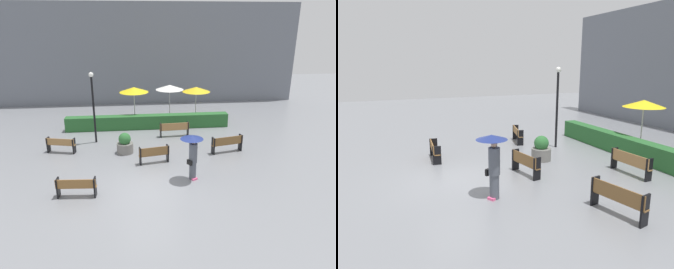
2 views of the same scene
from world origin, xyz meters
The scene contains 14 objects.
ground_plane centered at (0.00, 0.00, 0.00)m, with size 60.00×60.00×0.00m, color gray.
bench_far_left centered at (-4.57, 4.61, 0.52)m, with size 1.65×0.71×0.86m.
bench_mid_center centered at (0.47, 2.66, 0.53)m, with size 1.59×0.59×0.90m.
bench_near_left centered at (-2.96, -0.33, 0.50)m, with size 1.66×0.49×0.85m.
bench_far_right centered at (4.60, 3.65, 0.56)m, with size 1.83×0.70×0.94m.
bench_back_row centered at (2.03, 6.57, 0.54)m, with size 1.89×0.45×0.91m.
pedestrian_with_umbrella centered at (2.08, 0.72, 1.42)m, with size 1.04×1.04×2.15m.
planter_pot centered at (-1.04, 4.22, 0.50)m, with size 0.90×0.90×1.16m.
lamp_post centered at (-2.82, 6.08, 2.56)m, with size 0.28×0.28×4.22m.
patio_umbrella_yellow centered at (-0.43, 9.58, 2.45)m, with size 2.02×2.02×2.63m.
patio_umbrella_white centered at (2.21, 10.82, 2.32)m, with size 2.07×2.07×2.50m.
patio_umbrella_yellow_far centered at (4.10, 10.29, 2.23)m, with size 2.04×2.04×2.41m.
hedge_strip centered at (0.46, 8.40, 0.46)m, with size 10.96×0.70×0.93m, color #28602D.
building_facade centered at (0.00, 16.00, 4.24)m, with size 28.00×1.20×8.48m, color slate.
Camera 1 is at (-0.47, -12.27, 6.89)m, focal length 33.91 mm.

